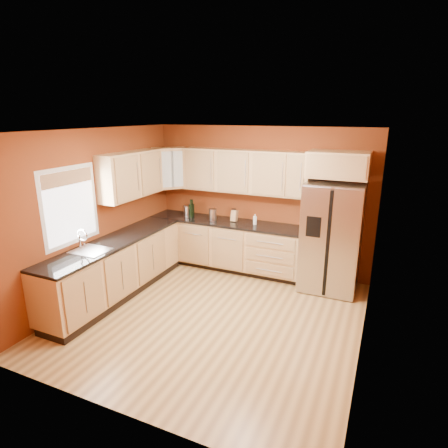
% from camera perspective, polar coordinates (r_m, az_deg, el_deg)
% --- Properties ---
extents(floor, '(4.00, 4.00, 0.00)m').
position_cam_1_polar(floor, '(5.55, -1.69, -13.88)').
color(floor, olive).
rests_on(floor, ground).
extents(ceiling, '(4.00, 4.00, 0.00)m').
position_cam_1_polar(ceiling, '(4.79, -1.96, 14.02)').
color(ceiling, silver).
rests_on(ceiling, wall_back).
extents(wall_back, '(4.00, 0.04, 2.60)m').
position_cam_1_polar(wall_back, '(6.81, 5.52, 3.67)').
color(wall_back, brown).
rests_on(wall_back, floor).
extents(wall_front, '(4.00, 0.04, 2.60)m').
position_cam_1_polar(wall_front, '(3.46, -16.57, -10.09)').
color(wall_front, brown).
rests_on(wall_front, floor).
extents(wall_left, '(0.04, 4.00, 2.60)m').
position_cam_1_polar(wall_left, '(6.13, -18.92, 1.37)').
color(wall_left, brown).
rests_on(wall_left, floor).
extents(wall_right, '(0.04, 4.00, 2.60)m').
position_cam_1_polar(wall_right, '(4.56, 21.50, -3.98)').
color(wall_right, brown).
rests_on(wall_right, floor).
extents(base_cabinets_back, '(2.90, 0.60, 0.88)m').
position_cam_1_polar(base_cabinets_back, '(6.98, 0.24, -3.31)').
color(base_cabinets_back, tan).
rests_on(base_cabinets_back, floor).
extents(base_cabinets_left, '(0.60, 2.80, 0.88)m').
position_cam_1_polar(base_cabinets_left, '(6.21, -16.12, -6.59)').
color(base_cabinets_left, tan).
rests_on(base_cabinets_left, floor).
extents(countertop_back, '(2.90, 0.62, 0.04)m').
position_cam_1_polar(countertop_back, '(6.82, 0.21, 0.30)').
color(countertop_back, black).
rests_on(countertop_back, base_cabinets_back).
extents(countertop_left, '(0.62, 2.80, 0.04)m').
position_cam_1_polar(countertop_left, '(6.04, -16.39, -2.59)').
color(countertop_left, black).
rests_on(countertop_left, base_cabinets_left).
extents(upper_cabinets_back, '(2.30, 0.33, 0.75)m').
position_cam_1_polar(upper_cabinets_back, '(6.64, 3.12, 8.00)').
color(upper_cabinets_back, tan).
rests_on(upper_cabinets_back, wall_back).
extents(upper_cabinets_left, '(0.33, 1.35, 0.75)m').
position_cam_1_polar(upper_cabinets_left, '(6.46, -13.92, 7.29)').
color(upper_cabinets_left, tan).
rests_on(upper_cabinets_left, wall_left).
extents(corner_upper_cabinet, '(0.67, 0.67, 0.75)m').
position_cam_1_polar(corner_upper_cabinet, '(7.13, -8.20, 8.44)').
color(corner_upper_cabinet, tan).
rests_on(corner_upper_cabinet, wall_back).
extents(over_fridge_cabinet, '(0.92, 0.60, 0.40)m').
position_cam_1_polar(over_fridge_cabinet, '(6.10, 17.03, 8.68)').
color(over_fridge_cabinet, tan).
rests_on(over_fridge_cabinet, wall_back).
extents(refrigerator, '(0.90, 0.75, 1.78)m').
position_cam_1_polar(refrigerator, '(6.28, 16.05, -1.93)').
color(refrigerator, '#BABBC0').
rests_on(refrigerator, floor).
extents(window, '(0.03, 0.90, 1.00)m').
position_cam_1_polar(window, '(5.71, -22.36, 2.54)').
color(window, white).
rests_on(window, wall_left).
extents(sink_faucet, '(0.50, 0.42, 0.30)m').
position_cam_1_polar(sink_faucet, '(5.64, -19.78, -2.44)').
color(sink_faucet, silver).
rests_on(sink_faucet, countertop_left).
extents(canister_left, '(0.15, 0.15, 0.21)m').
position_cam_1_polar(canister_left, '(7.12, -5.63, 1.95)').
color(canister_left, '#BABBC0').
rests_on(canister_left, countertop_back).
extents(canister_right, '(0.16, 0.16, 0.22)m').
position_cam_1_polar(canister_right, '(6.83, -1.72, 1.44)').
color(canister_right, '#BABBC0').
rests_on(canister_right, countertop_back).
extents(wine_bottle_a, '(0.09, 0.09, 0.35)m').
position_cam_1_polar(wine_bottle_a, '(7.04, -5.07, 2.38)').
color(wine_bottle_a, black).
rests_on(wine_bottle_a, countertop_back).
extents(wine_bottle_b, '(0.09, 0.09, 0.33)m').
position_cam_1_polar(wine_bottle_b, '(7.12, -4.84, 2.46)').
color(wine_bottle_b, black).
rests_on(wine_bottle_b, countertop_back).
extents(knife_block, '(0.11, 0.10, 0.20)m').
position_cam_1_polar(knife_block, '(6.79, 1.58, 1.27)').
color(knife_block, tan).
rests_on(knife_block, countertop_back).
extents(soap_dispenser, '(0.08, 0.08, 0.19)m').
position_cam_1_polar(soap_dispenser, '(6.61, 4.74, 0.71)').
color(soap_dispenser, white).
rests_on(soap_dispenser, countertop_back).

